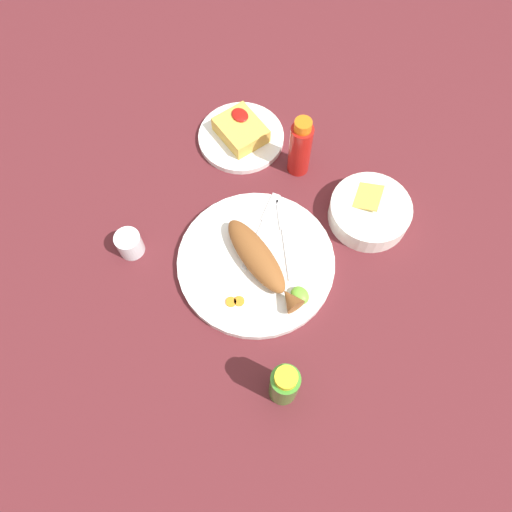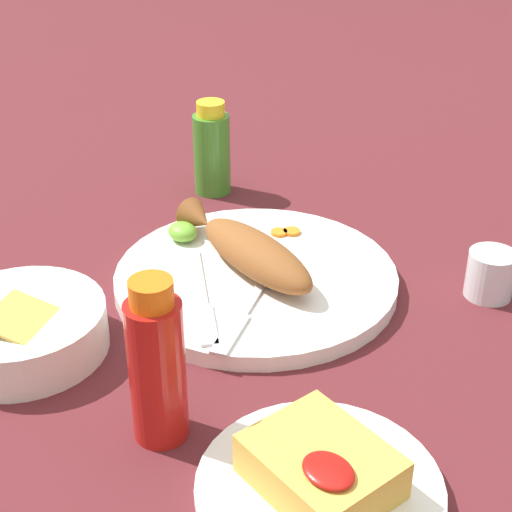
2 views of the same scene
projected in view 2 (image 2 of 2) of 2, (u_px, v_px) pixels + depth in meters
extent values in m
plane|color=#561E23|center=(256.00, 285.00, 0.88)|extent=(4.00, 4.00, 0.00)
cylinder|color=white|center=(256.00, 278.00, 0.88)|extent=(0.32, 0.32, 0.02)
ellipsoid|color=brown|center=(256.00, 254.00, 0.86)|extent=(0.19, 0.07, 0.04)
cone|color=brown|center=(202.00, 218.00, 0.94)|extent=(0.04, 0.04, 0.04)
cube|color=silver|center=(260.00, 287.00, 0.84)|extent=(0.07, 0.10, 0.00)
cube|color=silver|center=(230.00, 334.00, 0.77)|extent=(0.05, 0.07, 0.00)
cube|color=silver|center=(199.00, 277.00, 0.86)|extent=(0.10, 0.07, 0.00)
cube|color=silver|center=(207.00, 325.00, 0.78)|extent=(0.07, 0.05, 0.00)
cylinder|color=orange|center=(279.00, 232.00, 0.95)|extent=(0.02, 0.02, 0.00)
cylinder|color=orange|center=(292.00, 232.00, 0.95)|extent=(0.02, 0.02, 0.00)
ellipsoid|color=#6BB233|center=(183.00, 232.00, 0.93)|extent=(0.04, 0.03, 0.02)
cylinder|color=#B21914|center=(157.00, 372.00, 0.64)|extent=(0.05, 0.05, 0.13)
cylinder|color=orange|center=(151.00, 293.00, 0.60)|extent=(0.04, 0.04, 0.02)
cylinder|color=#3D8428|center=(212.00, 154.00, 1.07)|extent=(0.05, 0.05, 0.11)
cylinder|color=yellow|center=(211.00, 109.00, 1.04)|extent=(0.04, 0.04, 0.02)
cylinder|color=silver|center=(490.00, 274.00, 0.85)|extent=(0.05, 0.05, 0.05)
cylinder|color=white|center=(488.00, 286.00, 0.86)|extent=(0.04, 0.04, 0.02)
cylinder|color=white|center=(319.00, 490.00, 0.61)|extent=(0.19, 0.19, 0.01)
cube|color=gold|center=(321.00, 466.00, 0.60)|extent=(0.11, 0.09, 0.04)
ellipsoid|color=#AD140F|center=(328.00, 470.00, 0.56)|extent=(0.04, 0.03, 0.01)
cylinder|color=white|center=(21.00, 330.00, 0.77)|extent=(0.17, 0.17, 0.05)
cylinder|color=olive|center=(19.00, 317.00, 0.76)|extent=(0.14, 0.14, 0.02)
cube|color=gold|center=(30.00, 322.00, 0.74)|extent=(0.10, 0.09, 0.02)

